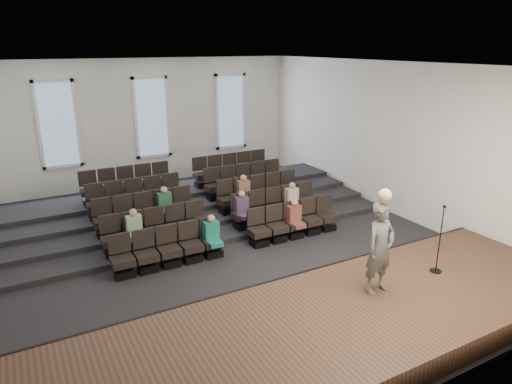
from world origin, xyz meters
TOP-DOWN VIEW (x-y plane):
  - ground at (0.00, 0.00)m, footprint 14.00×14.00m
  - ceiling at (0.00, 0.00)m, footprint 12.00×14.00m
  - wall_back at (0.00, 7.02)m, footprint 12.00×0.04m
  - wall_front at (0.00, -7.02)m, footprint 12.00×0.04m
  - wall_right at (6.02, 0.00)m, footprint 0.04×14.00m
  - stage at (0.00, -5.10)m, footprint 11.80×3.60m
  - stage_lip at (0.00, -3.33)m, footprint 11.80×0.06m
  - risers at (0.00, 3.17)m, footprint 11.80×4.80m
  - seating_rows at (-0.00, 1.54)m, footprint 6.80×4.70m
  - windows at (0.00, 6.95)m, footprint 8.44×0.10m
  - audience at (0.28, 0.45)m, footprint 5.45×2.64m
  - speaker at (1.28, -4.75)m, footprint 0.75×0.53m
  - mic_stand at (3.09, -4.77)m, footprint 0.27×0.27m

SIDE VIEW (x-z plane):
  - ground at x=0.00m, z-range 0.00..0.00m
  - risers at x=0.00m, z-range -0.10..0.50m
  - stage at x=0.00m, z-range 0.00..0.50m
  - stage_lip at x=0.00m, z-range -0.01..0.51m
  - seating_rows at x=0.00m, z-range -0.15..1.52m
  - audience at x=0.28m, z-range 0.28..1.38m
  - mic_stand at x=3.09m, z-range 0.17..1.80m
  - speaker at x=1.28m, z-range 0.50..2.47m
  - wall_back at x=0.00m, z-range 0.00..5.00m
  - wall_front at x=0.00m, z-range 0.00..5.00m
  - wall_right at x=6.02m, z-range 0.00..5.00m
  - windows at x=0.00m, z-range 1.08..4.32m
  - ceiling at x=0.00m, z-range 5.00..5.02m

